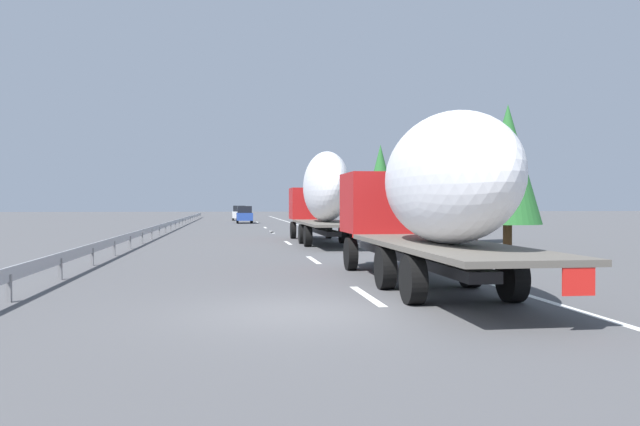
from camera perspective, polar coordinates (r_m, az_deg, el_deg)
ground_plane at (r=52.20m, az=-6.66°, el=-1.52°), size 260.00×260.00×0.00m
lane_stripe_0 at (r=14.63m, az=4.25°, el=-7.46°), size 3.20×0.20×0.01m
lane_stripe_1 at (r=23.85m, az=-0.60°, el=-4.26°), size 3.20×0.20×0.01m
lane_stripe_2 at (r=34.40m, az=-2.91°, el=-2.71°), size 3.20×0.20×0.01m
lane_stripe_3 at (r=47.14m, az=-4.32°, el=-1.76°), size 3.20×0.20×0.01m
lane_stripe_4 at (r=48.22m, az=-4.40°, el=-1.71°), size 3.20×0.20×0.01m
lane_stripe_5 at (r=57.03m, az=-4.97°, el=-1.32°), size 3.20×0.20×0.01m
lane_stripe_6 at (r=74.53m, az=-5.70°, el=-0.83°), size 3.20×0.20×0.01m
edge_line_right at (r=57.58m, az=-1.30°, el=-1.30°), size 110.00×0.20×0.01m
truck_lead at (r=33.78m, az=0.25°, el=1.78°), size 13.86×2.55×4.83m
truck_trailing at (r=15.95m, az=9.79°, el=1.88°), size 12.69×2.55×4.20m
car_white_van at (r=83.31m, az=-7.32°, el=0.00°), size 4.11×1.81×1.93m
car_blue_sedan at (r=70.62m, az=-6.84°, el=-0.14°), size 4.47×1.78×1.91m
road_sign at (r=52.67m, az=0.64°, el=0.94°), size 0.10×0.90×3.24m
tree_0 at (r=48.07m, az=5.49°, el=3.11°), size 2.57×2.57×6.63m
tree_1 at (r=80.25m, az=2.36°, el=1.98°), size 2.80×2.80×6.18m
tree_2 at (r=35.64m, az=13.82°, el=3.44°), size 2.78×2.78×6.16m
tree_3 at (r=26.21m, az=16.61°, el=4.22°), size 2.67×2.67×6.08m
guardrail_median at (r=55.36m, az=-12.96°, el=-0.81°), size 94.00×0.10×0.76m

